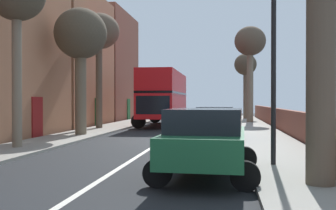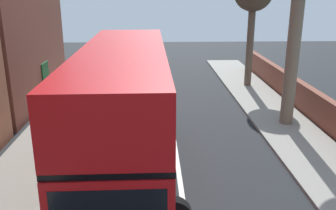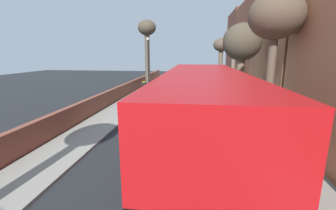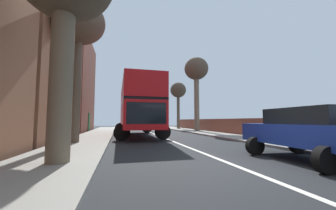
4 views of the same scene
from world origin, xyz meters
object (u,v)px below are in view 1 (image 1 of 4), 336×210
litter_bin_right (327,156)px  lamppost_right (274,33)px  parked_car_blue_right_2 (216,121)px  double_decker_bus (164,95)px  street_tree_right_1 (250,45)px  street_tree_left_0 (81,38)px  parked_car_green_right_0 (206,139)px  street_tree_left_4 (99,34)px  street_tree_right_5 (245,66)px

litter_bin_right → lamppost_right: bearing=118.6°
parked_car_blue_right_2 → litter_bin_right: size_ratio=4.06×
parked_car_blue_right_2 → lamppost_right: (1.80, -7.77, 2.88)m
double_decker_bus → street_tree_right_1: 8.84m
litter_bin_right → parked_car_blue_right_2: bearing=106.3°
parked_car_blue_right_2 → street_tree_left_0: bearing=171.6°
parked_car_green_right_0 → street_tree_left_4: 18.19m
parked_car_blue_right_2 → street_tree_right_1: (2.51, 14.87, 5.64)m
parked_car_green_right_0 → parked_car_blue_right_2: (0.00, 9.43, -0.04)m
parked_car_blue_right_2 → street_tree_left_4: size_ratio=0.55×
parked_car_green_right_0 → street_tree_right_5: 31.36m
parked_car_blue_right_2 → street_tree_right_5: street_tree_right_5 is taller
parked_car_blue_right_2 → street_tree_left_4: bearing=141.9°
litter_bin_right → street_tree_left_0: bearing=133.1°
parked_car_green_right_0 → street_tree_left_0: size_ratio=0.64×
double_decker_bus → street_tree_right_1: size_ratio=1.27×
double_decker_bus → parked_car_blue_right_2: double_decker_bus is taller
parked_car_blue_right_2 → street_tree_right_5: 22.11m
double_decker_bus → street_tree_left_4: size_ratio=1.35×
street_tree_right_1 → lamppost_right: (-0.71, -22.64, -2.76)m
street_tree_left_0 → parked_car_green_right_0: bearing=-55.7°
street_tree_left_4 → litter_bin_right: (10.59, -15.71, -5.66)m
double_decker_bus → street_tree_left_0: street_tree_left_0 is taller
litter_bin_right → parked_car_green_right_0: bearing=176.6°
parked_car_blue_right_2 → litter_bin_right: bearing=-73.7°
parked_car_green_right_0 → street_tree_right_5: size_ratio=0.66×
street_tree_right_5 → parked_car_blue_right_2: bearing=-96.5°
street_tree_left_4 → street_tree_right_5: street_tree_left_4 is taller
street_tree_left_0 → lamppost_right: 12.65m
street_tree_left_0 → street_tree_right_1: (9.66, 13.82, 1.30)m
parked_car_green_right_0 → parked_car_blue_right_2: 9.43m
street_tree_right_1 → litter_bin_right: street_tree_right_1 is taller
street_tree_right_1 → parked_car_green_right_0: bearing=-95.9°
street_tree_right_1 → street_tree_left_4: (-10.30, -8.76, -0.26)m
double_decker_bus → parked_car_blue_right_2: 11.81m
parked_car_blue_right_2 → litter_bin_right: parked_car_blue_right_2 is taller
street_tree_right_5 → litter_bin_right: 31.49m
street_tree_left_4 → street_tree_right_5: bearing=56.4°
street_tree_right_5 → lamppost_right: street_tree_right_5 is taller
street_tree_right_1 → lamppost_right: size_ratio=1.27×
double_decker_bus → street_tree_right_5: street_tree_right_5 is taller
street_tree_right_5 → lamppost_right: (-0.65, -29.29, -1.55)m
street_tree_right_1 → parked_car_blue_right_2: bearing=-99.6°
street_tree_left_4 → parked_car_blue_right_2: bearing=-38.1°
street_tree_right_5 → lamppost_right: 29.34m
street_tree_right_5 → litter_bin_right: (0.35, -31.13, -4.72)m
street_tree_right_1 → litter_bin_right: size_ratio=7.88×
double_decker_bus → litter_bin_right: 21.77m
double_decker_bus → street_tree_right_5: 12.85m
parked_car_green_right_0 → street_tree_right_1: bearing=84.1°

